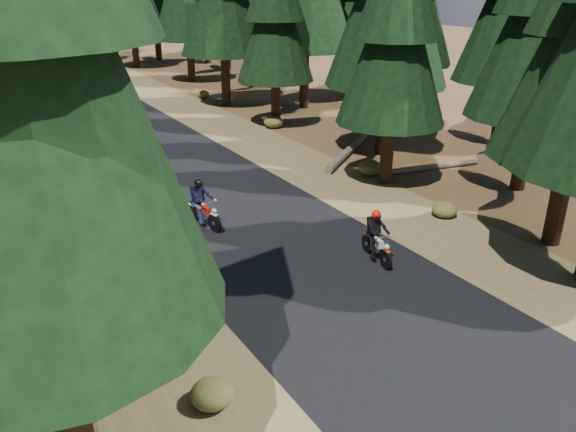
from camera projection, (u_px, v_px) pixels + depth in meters
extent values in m
plane|color=#4D311B|center=(318.00, 275.00, 14.43)|extent=(120.00, 120.00, 0.00)
cube|color=black|center=(232.00, 211.00, 18.34)|extent=(6.00, 100.00, 0.01)
cube|color=brown|center=(88.00, 243.00, 16.13)|extent=(3.20, 100.00, 0.01)
cube|color=brown|center=(345.00, 185.00, 20.55)|extent=(3.20, 100.00, 0.01)
cylinder|color=black|center=(52.00, 311.00, 7.70)|extent=(0.53, 0.53, 5.71)
cylinder|color=black|center=(568.00, 158.00, 15.15)|extent=(0.50, 0.50, 5.11)
cylinder|color=black|center=(529.00, 116.00, 19.17)|extent=(0.51, 0.51, 5.29)
cone|color=black|center=(547.00, 14.00, 17.86)|extent=(4.50, 4.50, 6.62)
cylinder|color=black|center=(389.00, 123.00, 19.95)|extent=(0.48, 0.48, 4.52)
cone|color=black|center=(395.00, 40.00, 18.83)|extent=(3.84, 3.84, 5.65)
cylinder|color=black|center=(385.00, 85.00, 23.03)|extent=(0.53, 0.53, 5.84)
cylinder|color=black|center=(392.00, 63.00, 26.63)|extent=(0.56, 0.56, 6.43)
cylinder|color=black|center=(275.00, 80.00, 27.90)|extent=(0.48, 0.48, 4.51)
cone|color=black|center=(275.00, 21.00, 26.78)|extent=(3.83, 3.83, 5.64)
cylinder|color=black|center=(305.00, 50.00, 31.33)|extent=(0.56, 0.56, 6.47)
cylinder|color=black|center=(225.00, 54.00, 32.04)|extent=(0.53, 0.53, 5.83)
cylinder|color=black|center=(258.00, 51.00, 37.95)|extent=(0.48, 0.48, 4.61)
cone|color=black|center=(257.00, 6.00, 36.80)|extent=(3.92, 3.92, 5.77)
cylinder|color=black|center=(189.00, 40.00, 39.53)|extent=(0.53, 0.53, 5.76)
cylinder|color=black|center=(227.00, 33.00, 44.67)|extent=(0.53, 0.53, 5.66)
cylinder|color=black|center=(505.00, 81.00, 24.73)|extent=(0.52, 0.52, 5.60)
cylinder|color=black|center=(264.00, 37.00, 39.83)|extent=(0.54, 0.54, 6.00)
cylinder|color=black|center=(355.00, 50.00, 34.61)|extent=(0.52, 0.52, 5.60)
cylinder|color=black|center=(133.00, 29.00, 45.56)|extent=(0.54, 0.54, 6.00)
cylinder|color=black|center=(156.00, 23.00, 49.27)|extent=(0.56, 0.56, 6.40)
cylinder|color=black|center=(78.00, 23.00, 48.73)|extent=(0.56, 0.56, 6.40)
cylinder|color=black|center=(23.00, 20.00, 49.08)|extent=(0.57, 0.57, 6.80)
cylinder|color=black|center=(206.00, 27.00, 47.65)|extent=(0.54, 0.54, 6.00)
cylinder|color=#4C4233|center=(350.00, 149.00, 24.29)|extent=(5.21, 4.03, 0.32)
cylinder|color=#4C4233|center=(430.00, 167.00, 22.10)|extent=(4.28, 1.12, 0.24)
ellipsoid|color=#474C1E|center=(370.00, 168.00, 21.52)|extent=(0.96, 0.96, 0.58)
ellipsoid|color=#474C1E|center=(85.00, 302.00, 12.75)|extent=(0.85, 0.85, 0.51)
ellipsoid|color=#474C1E|center=(273.00, 122.00, 28.17)|extent=(0.98, 0.98, 0.59)
ellipsoid|color=#474C1E|center=(444.00, 209.00, 17.81)|extent=(0.81, 0.81, 0.49)
ellipsoid|color=#474C1E|center=(203.00, 94.00, 35.05)|extent=(0.78, 0.78, 0.47)
ellipsoid|color=#474C1E|center=(212.00, 394.00, 10.00)|extent=(0.79, 0.79, 0.47)
ellipsoid|color=#474C1E|center=(50.00, 161.00, 22.54)|extent=(0.74, 0.74, 0.44)
cube|color=black|center=(378.00, 228.00, 14.79)|extent=(0.35, 0.25, 0.45)
sphere|color=red|center=(379.00, 217.00, 14.65)|extent=(0.30, 0.30, 0.25)
cube|color=black|center=(202.00, 196.00, 16.79)|extent=(0.37, 0.28, 0.48)
sphere|color=black|center=(201.00, 185.00, 16.65)|extent=(0.33, 0.33, 0.27)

